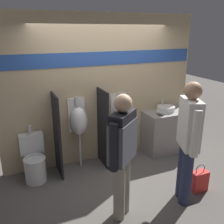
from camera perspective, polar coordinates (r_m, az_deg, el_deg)
ground_plane at (r=4.62m, az=0.86°, el=-13.08°), size 16.00×16.00×0.00m
display_wall at (r=4.62m, az=-2.13°, el=5.18°), size 3.74×0.07×2.70m
sink_counter at (r=5.28m, az=12.65°, el=-4.27°), size 1.01×0.53×0.85m
sink_basin at (r=5.13m, az=12.21°, el=0.77°), size 0.36×0.36×0.24m
cell_phone at (r=4.88m, az=10.81°, el=-0.61°), size 0.07×0.14×0.01m
divider_near_counter at (r=4.31m, az=-12.40°, el=-5.30°), size 0.03×0.52×1.42m
divider_mid at (r=4.52m, az=-2.08°, el=-3.75°), size 0.03×0.52×1.42m
urinal_near_counter at (r=4.44m, az=-7.62°, el=-2.15°), size 0.32×0.31×1.29m
urinal_far at (r=4.72m, az=2.06°, el=-0.78°), size 0.32×0.31×1.29m
toilet at (r=4.42m, az=-17.36°, el=-10.66°), size 0.39×0.52×0.90m
person_in_vest at (r=3.16m, az=2.38°, el=-8.47°), size 0.48×0.45×1.69m
person_with_lanyard at (r=3.60m, az=17.01°, el=-5.89°), size 0.35×0.58×1.78m
shopping_bag at (r=4.25m, az=19.26°, el=-14.60°), size 0.27×0.15×0.45m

